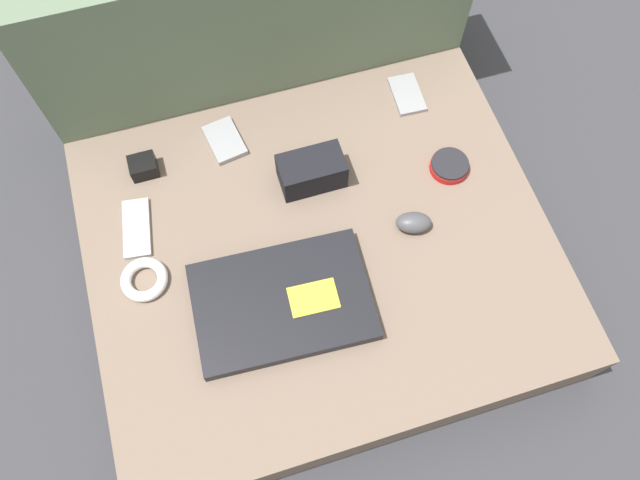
{
  "coord_description": "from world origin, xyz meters",
  "views": [
    {
      "loc": [
        -0.15,
        -0.48,
        1.26
      ],
      "look_at": [
        0.0,
        0.0,
        0.16
      ],
      "focal_mm": 35.0,
      "sensor_mm": 36.0,
      "label": 1
    }
  ],
  "objects_px": {
    "phone_black": "(225,141)",
    "laptop": "(283,302)",
    "computer_mouse": "(414,223)",
    "charger_brick": "(143,167)",
    "speaker_puck": "(449,166)",
    "phone_small": "(137,228)",
    "camera_pouch": "(312,171)",
    "phone_silver": "(407,94)"
  },
  "relations": [
    {
      "from": "phone_silver",
      "to": "phone_small",
      "type": "distance_m",
      "value": 0.65
    },
    {
      "from": "phone_black",
      "to": "phone_small",
      "type": "relative_size",
      "value": 0.82
    },
    {
      "from": "computer_mouse",
      "to": "camera_pouch",
      "type": "xyz_separation_m",
      "value": [
        -0.16,
        0.16,
        0.02
      ]
    },
    {
      "from": "speaker_puck",
      "to": "phone_silver",
      "type": "distance_m",
      "value": 0.2
    },
    {
      "from": "computer_mouse",
      "to": "charger_brick",
      "type": "distance_m",
      "value": 0.56
    },
    {
      "from": "laptop",
      "to": "speaker_puck",
      "type": "xyz_separation_m",
      "value": [
        0.41,
        0.19,
        -0.0
      ]
    },
    {
      "from": "speaker_puck",
      "to": "phone_small",
      "type": "height_order",
      "value": "speaker_puck"
    },
    {
      "from": "laptop",
      "to": "phone_black",
      "type": "height_order",
      "value": "laptop"
    },
    {
      "from": "phone_silver",
      "to": "phone_black",
      "type": "relative_size",
      "value": 0.96
    },
    {
      "from": "computer_mouse",
      "to": "phone_small",
      "type": "xyz_separation_m",
      "value": [
        -0.53,
        0.15,
        -0.01
      ]
    },
    {
      "from": "computer_mouse",
      "to": "speaker_puck",
      "type": "xyz_separation_m",
      "value": [
        0.12,
        0.1,
        -0.01
      ]
    },
    {
      "from": "speaker_puck",
      "to": "camera_pouch",
      "type": "xyz_separation_m",
      "value": [
        -0.28,
        0.06,
        0.02
      ]
    },
    {
      "from": "charger_brick",
      "to": "phone_small",
      "type": "bearing_deg",
      "value": -107.51
    },
    {
      "from": "laptop",
      "to": "phone_small",
      "type": "height_order",
      "value": "laptop"
    },
    {
      "from": "computer_mouse",
      "to": "laptop",
      "type": "bearing_deg",
      "value": -147.99
    },
    {
      "from": "charger_brick",
      "to": "camera_pouch",
      "type": "bearing_deg",
      "value": -20.35
    },
    {
      "from": "speaker_puck",
      "to": "charger_brick",
      "type": "xyz_separation_m",
      "value": [
        -0.61,
        0.18,
        0.01
      ]
    },
    {
      "from": "phone_silver",
      "to": "computer_mouse",
      "type": "bearing_deg",
      "value": -105.19
    },
    {
      "from": "computer_mouse",
      "to": "phone_small",
      "type": "bearing_deg",
      "value": 179.96
    },
    {
      "from": "phone_black",
      "to": "phone_small",
      "type": "height_order",
      "value": "phone_black"
    },
    {
      "from": "phone_small",
      "to": "camera_pouch",
      "type": "xyz_separation_m",
      "value": [
        0.37,
        0.01,
        0.03
      ]
    },
    {
      "from": "speaker_puck",
      "to": "phone_black",
      "type": "height_order",
      "value": "speaker_puck"
    },
    {
      "from": "speaker_puck",
      "to": "phone_small",
      "type": "distance_m",
      "value": 0.65
    },
    {
      "from": "phone_silver",
      "to": "camera_pouch",
      "type": "height_order",
      "value": "camera_pouch"
    },
    {
      "from": "phone_silver",
      "to": "charger_brick",
      "type": "relative_size",
      "value": 1.93
    },
    {
      "from": "phone_black",
      "to": "camera_pouch",
      "type": "relative_size",
      "value": 0.83
    },
    {
      "from": "speaker_puck",
      "to": "charger_brick",
      "type": "height_order",
      "value": "charger_brick"
    },
    {
      "from": "computer_mouse",
      "to": "phone_small",
      "type": "relative_size",
      "value": 0.6
    },
    {
      "from": "laptop",
      "to": "phone_silver",
      "type": "bearing_deg",
      "value": 47.92
    },
    {
      "from": "laptop",
      "to": "phone_small",
      "type": "bearing_deg",
      "value": 138.2
    },
    {
      "from": "phone_black",
      "to": "charger_brick",
      "type": "bearing_deg",
      "value": 177.83
    },
    {
      "from": "laptop",
      "to": "phone_black",
      "type": "distance_m",
      "value": 0.39
    },
    {
      "from": "speaker_puck",
      "to": "camera_pouch",
      "type": "relative_size",
      "value": 0.61
    },
    {
      "from": "charger_brick",
      "to": "phone_silver",
      "type": "bearing_deg",
      "value": 2.19
    },
    {
      "from": "laptop",
      "to": "phone_silver",
      "type": "height_order",
      "value": "laptop"
    },
    {
      "from": "phone_black",
      "to": "camera_pouch",
      "type": "xyz_separation_m",
      "value": [
        0.15,
        -0.14,
        0.03
      ]
    },
    {
      "from": "laptop",
      "to": "phone_black",
      "type": "relative_size",
      "value": 3.12
    },
    {
      "from": "laptop",
      "to": "charger_brick",
      "type": "relative_size",
      "value": 6.25
    },
    {
      "from": "phone_silver",
      "to": "charger_brick",
      "type": "distance_m",
      "value": 0.59
    },
    {
      "from": "laptop",
      "to": "speaker_puck",
      "type": "distance_m",
      "value": 0.45
    },
    {
      "from": "phone_black",
      "to": "camera_pouch",
      "type": "height_order",
      "value": "camera_pouch"
    },
    {
      "from": "phone_black",
      "to": "laptop",
      "type": "bearing_deg",
      "value": -96.22
    }
  ]
}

